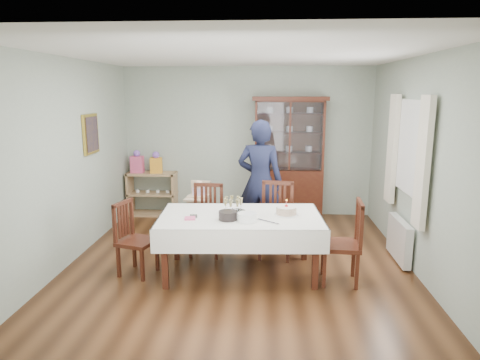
# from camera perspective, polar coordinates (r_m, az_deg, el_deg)

# --- Properties ---
(floor) EXTENTS (5.00, 5.00, 0.00)m
(floor) POSITION_cam_1_polar(r_m,az_deg,el_deg) (5.78, -0.22, -11.30)
(floor) COLOR #593319
(floor) RESTS_ON ground
(room_shell) EXTENTS (5.00, 5.00, 5.00)m
(room_shell) POSITION_cam_1_polar(r_m,az_deg,el_deg) (5.88, 0.11, 6.29)
(room_shell) COLOR #9EAA99
(room_shell) RESTS_ON floor
(dining_table) EXTENTS (2.06, 1.26, 0.76)m
(dining_table) POSITION_cam_1_polar(r_m,az_deg,el_deg) (5.42, 0.04, -8.53)
(dining_table) COLOR #401F10
(dining_table) RESTS_ON floor
(china_cabinet) EXTENTS (1.30, 0.48, 2.18)m
(china_cabinet) POSITION_cam_1_polar(r_m,az_deg,el_deg) (7.66, 6.52, 3.12)
(china_cabinet) COLOR #401F10
(china_cabinet) RESTS_ON floor
(sideboard) EXTENTS (0.90, 0.38, 0.80)m
(sideboard) POSITION_cam_1_polar(r_m,az_deg,el_deg) (8.09, -11.59, -1.80)
(sideboard) COLOR tan
(sideboard) RESTS_ON floor
(picture_frame) EXTENTS (0.04, 0.48, 0.58)m
(picture_frame) POSITION_cam_1_polar(r_m,az_deg,el_deg) (6.66, -19.28, 5.81)
(picture_frame) COLOR gold
(picture_frame) RESTS_ON room_shell
(window) EXTENTS (0.04, 1.02, 1.22)m
(window) POSITION_cam_1_polar(r_m,az_deg,el_deg) (5.95, 21.88, 4.02)
(window) COLOR white
(window) RESTS_ON room_shell
(curtain_left) EXTENTS (0.07, 0.30, 1.55)m
(curtain_left) POSITION_cam_1_polar(r_m,az_deg,el_deg) (5.37, 23.22, 2.07)
(curtain_left) COLOR silver
(curtain_left) RESTS_ON room_shell
(curtain_right) EXTENTS (0.07, 0.30, 1.55)m
(curtain_right) POSITION_cam_1_polar(r_m,az_deg,el_deg) (6.53, 19.65, 3.92)
(curtain_right) COLOR silver
(curtain_right) RESTS_ON room_shell
(radiator) EXTENTS (0.10, 0.80, 0.55)m
(radiator) POSITION_cam_1_polar(r_m,az_deg,el_deg) (6.21, 20.46, -7.45)
(radiator) COLOR white
(radiator) RESTS_ON floor
(chair_far_left) EXTENTS (0.47, 0.47, 0.98)m
(chair_far_left) POSITION_cam_1_polar(r_m,az_deg,el_deg) (6.10, -4.51, -7.15)
(chair_far_left) COLOR #401F10
(chair_far_left) RESTS_ON floor
(chair_far_right) EXTENTS (0.52, 0.52, 1.03)m
(chair_far_right) POSITION_cam_1_polar(r_m,az_deg,el_deg) (6.01, 4.77, -7.31)
(chair_far_right) COLOR #401F10
(chair_far_right) RESTS_ON floor
(chair_end_left) EXTENTS (0.52, 0.52, 0.93)m
(chair_end_left) POSITION_cam_1_polar(r_m,az_deg,el_deg) (5.59, -13.62, -9.42)
(chair_end_left) COLOR #401F10
(chair_end_left) RESTS_ON floor
(chair_end_right) EXTENTS (0.49, 0.49, 1.01)m
(chair_end_right) POSITION_cam_1_polar(r_m,az_deg,el_deg) (5.35, 13.34, -10.12)
(chair_end_right) COLOR #401F10
(chair_end_right) RESTS_ON floor
(woman) EXTENTS (0.74, 0.55, 1.86)m
(woman) POSITION_cam_1_polar(r_m,az_deg,el_deg) (6.43, 2.68, -0.22)
(woman) COLOR black
(woman) RESTS_ON floor
(high_chair) EXTENTS (0.48, 0.48, 0.93)m
(high_chair) POSITION_cam_1_polar(r_m,az_deg,el_deg) (6.68, -5.46, -4.82)
(high_chair) COLOR black
(high_chair) RESTS_ON floor
(champagne_tray) EXTENTS (0.33, 0.33, 0.20)m
(champagne_tray) POSITION_cam_1_polar(r_m,az_deg,el_deg) (5.39, -0.94, -3.78)
(champagne_tray) COLOR silver
(champagne_tray) RESTS_ON dining_table
(birthday_cake) EXTENTS (0.29, 0.29, 0.20)m
(birthday_cake) POSITION_cam_1_polar(r_m,az_deg,el_deg) (5.33, 6.20, -4.12)
(birthday_cake) COLOR white
(birthday_cake) RESTS_ON dining_table
(plate_stack_dark) EXTENTS (0.30, 0.30, 0.11)m
(plate_stack_dark) POSITION_cam_1_polar(r_m,az_deg,el_deg) (5.11, -1.62, -4.74)
(plate_stack_dark) COLOR black
(plate_stack_dark) RESTS_ON dining_table
(plate_stack_white) EXTENTS (0.25, 0.25, 0.10)m
(plate_stack_white) POSITION_cam_1_polar(r_m,az_deg,el_deg) (5.06, 0.96, -4.97)
(plate_stack_white) COLOR white
(plate_stack_white) RESTS_ON dining_table
(napkin_stack) EXTENTS (0.15, 0.15, 0.02)m
(napkin_stack) POSITION_cam_1_polar(r_m,az_deg,el_deg) (5.18, -6.69, -5.10)
(napkin_stack) COLOR #DA507D
(napkin_stack) RESTS_ON dining_table
(cutlery) EXTENTS (0.14, 0.18, 0.01)m
(cutlery) POSITION_cam_1_polar(r_m,az_deg,el_deg) (5.28, -6.59, -4.81)
(cutlery) COLOR silver
(cutlery) RESTS_ON dining_table
(cake_knife) EXTENTS (0.26, 0.21, 0.01)m
(cake_knife) POSITION_cam_1_polar(r_m,az_deg,el_deg) (5.04, 3.77, -5.54)
(cake_knife) COLOR silver
(cake_knife) RESTS_ON dining_table
(gift_bag_pink) EXTENTS (0.23, 0.15, 0.42)m
(gift_bag_pink) POSITION_cam_1_polar(r_m,az_deg,el_deg) (8.03, -13.55, 2.26)
(gift_bag_pink) COLOR #DA507D
(gift_bag_pink) RESTS_ON sideboard
(gift_bag_orange) EXTENTS (0.23, 0.18, 0.39)m
(gift_bag_orange) POSITION_cam_1_polar(r_m,az_deg,el_deg) (7.94, -11.12, 2.19)
(gift_bag_orange) COLOR orange
(gift_bag_orange) RESTS_ON sideboard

